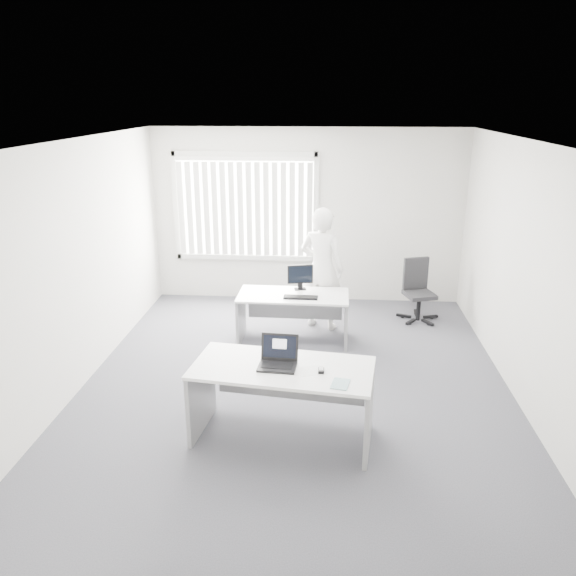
# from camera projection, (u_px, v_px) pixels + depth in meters

# --- Properties ---
(ground) EXTENTS (6.00, 6.00, 0.00)m
(ground) POSITION_uv_depth(u_px,v_px,m) (295.00, 383.00, 6.68)
(ground) COLOR #585961
(ground) RESTS_ON ground
(wall_back) EXTENTS (5.00, 0.02, 2.80)m
(wall_back) POSITION_uv_depth(u_px,v_px,m) (307.00, 217.00, 9.06)
(wall_back) COLOR silver
(wall_back) RESTS_ON ground
(wall_front) EXTENTS (5.00, 0.02, 2.80)m
(wall_front) POSITION_uv_depth(u_px,v_px,m) (266.00, 416.00, 3.39)
(wall_front) COLOR silver
(wall_front) RESTS_ON ground
(wall_left) EXTENTS (0.02, 6.00, 2.80)m
(wall_left) POSITION_uv_depth(u_px,v_px,m) (78.00, 266.00, 6.40)
(wall_left) COLOR silver
(wall_left) RESTS_ON ground
(wall_right) EXTENTS (0.02, 6.00, 2.80)m
(wall_right) POSITION_uv_depth(u_px,v_px,m) (527.00, 276.00, 6.05)
(wall_right) COLOR silver
(wall_right) RESTS_ON ground
(ceiling) EXTENTS (5.00, 6.00, 0.02)m
(ceiling) POSITION_uv_depth(u_px,v_px,m) (297.00, 141.00, 5.77)
(ceiling) COLOR white
(ceiling) RESTS_ON wall_back
(window) EXTENTS (2.32, 0.06, 1.76)m
(window) POSITION_uv_depth(u_px,v_px,m) (245.00, 207.00, 9.04)
(window) COLOR silver
(window) RESTS_ON wall_back
(blinds) EXTENTS (2.20, 0.10, 1.50)m
(blinds) POSITION_uv_depth(u_px,v_px,m) (245.00, 210.00, 8.99)
(blinds) COLOR white
(blinds) RESTS_ON wall_back
(desk_near) EXTENTS (1.82, 1.03, 0.79)m
(desk_near) POSITION_uv_depth(u_px,v_px,m) (283.00, 387.00, 5.43)
(desk_near) COLOR white
(desk_near) RESTS_ON ground
(desk_far) EXTENTS (1.51, 0.72, 0.68)m
(desk_far) POSITION_uv_depth(u_px,v_px,m) (293.00, 307.00, 7.70)
(desk_far) COLOR white
(desk_far) RESTS_ON ground
(office_chair) EXTENTS (0.67, 0.67, 0.94)m
(office_chair) POSITION_uv_depth(u_px,v_px,m) (418.00, 301.00, 8.52)
(office_chair) COLOR black
(office_chair) RESTS_ON ground
(person) EXTENTS (0.76, 0.63, 1.79)m
(person) POSITION_uv_depth(u_px,v_px,m) (322.00, 269.00, 8.05)
(person) COLOR white
(person) RESTS_ON ground
(laptop) EXTENTS (0.38, 0.34, 0.28)m
(laptop) POSITION_uv_depth(u_px,v_px,m) (277.00, 354.00, 5.29)
(laptop) COLOR black
(laptop) RESTS_ON desk_near
(paper_sheet) EXTENTS (0.33, 0.28, 0.00)m
(paper_sheet) POSITION_uv_depth(u_px,v_px,m) (312.00, 370.00, 5.28)
(paper_sheet) COLOR white
(paper_sheet) RESTS_ON desk_near
(mouse) EXTENTS (0.06, 0.10, 0.04)m
(mouse) POSITION_uv_depth(u_px,v_px,m) (321.00, 370.00, 5.25)
(mouse) COLOR #A8A9AB
(mouse) RESTS_ON paper_sheet
(booklet) EXTENTS (0.19, 0.23, 0.01)m
(booklet) POSITION_uv_depth(u_px,v_px,m) (340.00, 384.00, 5.02)
(booklet) COLOR white
(booklet) RESTS_ON desk_near
(keyboard) EXTENTS (0.46, 0.17, 0.02)m
(keyboard) POSITION_uv_depth(u_px,v_px,m) (301.00, 297.00, 7.49)
(keyboard) COLOR black
(keyboard) RESTS_ON desk_far
(monitor) EXTENTS (0.37, 0.17, 0.36)m
(monitor) POSITION_uv_depth(u_px,v_px,m) (300.00, 277.00, 7.78)
(monitor) COLOR black
(monitor) RESTS_ON desk_far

